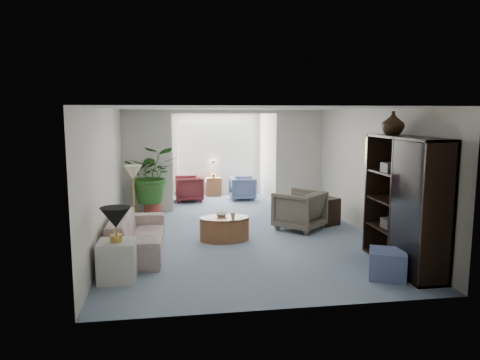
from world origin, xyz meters
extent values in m
plane|color=#7E91A6|center=(0.00, 0.00, 0.00)|extent=(6.00, 6.00, 0.00)
plane|color=#7E91A6|center=(0.00, 4.10, 0.00)|extent=(2.60, 2.60, 0.00)
cube|color=silver|center=(-1.90, 3.00, 1.25)|extent=(1.20, 0.12, 2.50)
cube|color=silver|center=(1.90, 3.00, 1.25)|extent=(1.20, 0.12, 2.50)
cube|color=silver|center=(0.00, 3.00, 2.45)|extent=(2.60, 0.12, 0.10)
cube|color=white|center=(0.00, 5.18, 1.40)|extent=(2.20, 0.02, 1.50)
cube|color=white|center=(0.00, 5.15, 1.40)|extent=(2.20, 0.02, 1.50)
cube|color=#B6AC92|center=(2.46, -0.10, 1.70)|extent=(0.04, 0.50, 0.40)
imported|color=beige|center=(-1.96, -0.31, 0.33)|extent=(0.92, 2.26, 0.66)
cube|color=silver|center=(-2.16, -1.66, 0.29)|extent=(0.54, 0.54, 0.58)
cone|color=black|center=(-2.16, -1.66, 0.93)|extent=(0.44, 0.44, 0.30)
cone|color=#FAF2C7|center=(-2.09, 0.96, 1.25)|extent=(0.36, 0.36, 0.28)
cylinder|color=#965A36|center=(-0.36, 0.20, 0.23)|extent=(1.10, 1.10, 0.45)
imported|color=silver|center=(-0.41, 0.30, 0.48)|extent=(0.26, 0.26, 0.06)
imported|color=beige|center=(-0.21, 0.10, 0.50)|extent=(0.11, 0.11, 0.09)
imported|color=#696152|center=(1.28, 0.78, 0.41)|extent=(1.25, 1.25, 0.81)
cube|color=black|center=(1.98, 1.08, 0.29)|extent=(0.61, 0.56, 0.59)
cube|color=black|center=(2.23, -1.74, 1.03)|extent=(0.49, 1.86, 2.06)
imported|color=#311F10|center=(2.23, -1.24, 2.25)|extent=(0.37, 0.37, 0.38)
cube|color=slate|center=(1.77, -2.17, 0.21)|extent=(0.68, 0.68, 0.41)
cylinder|color=brown|center=(-1.80, 2.55, 0.16)|extent=(0.40, 0.40, 0.32)
imported|color=#2A5D1F|center=(-1.80, 2.55, 0.99)|extent=(1.20, 1.04, 1.34)
imported|color=slate|center=(0.65, 4.24, 0.32)|extent=(0.71, 0.69, 0.64)
imported|color=maroon|center=(-0.85, 4.24, 0.35)|extent=(0.77, 0.75, 0.70)
cube|color=#965A36|center=(-0.10, 4.99, 0.27)|extent=(0.44, 0.35, 0.54)
cube|color=#494643|center=(2.18, -1.98, 1.09)|extent=(0.30, 0.26, 0.16)
cube|color=#302925|center=(2.18, -2.13, 1.54)|extent=(0.30, 0.26, 0.16)
cube|color=#4C4B48|center=(2.18, -1.39, 1.54)|extent=(0.30, 0.26, 0.16)
cube|color=#272422|center=(2.18, -2.23, 0.64)|extent=(0.30, 0.26, 0.16)
cube|color=#302D2B|center=(2.18, -1.48, 0.64)|extent=(0.30, 0.26, 0.16)
camera|label=1|loc=(-1.38, -8.24, 2.41)|focal=34.18mm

